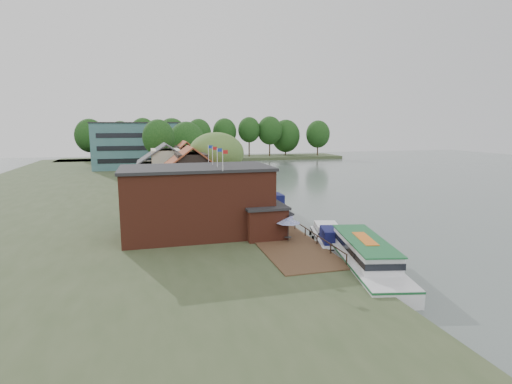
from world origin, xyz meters
TOP-DOWN VIEW (x-y plane):
  - ground at (0.00, 0.00)m, footprint 260.00×260.00m
  - land_bank at (-30.00, 35.00)m, footprint 50.00×140.00m
  - quay_deck at (-8.00, 10.00)m, footprint 6.00×50.00m
  - quay_rail at (-5.30, 10.50)m, footprint 0.20×49.00m
  - pub at (-14.00, -1.00)m, footprint 20.00×11.00m
  - hotel_block at (-22.00, 70.00)m, footprint 25.40×12.40m
  - cottage_a at (-15.00, 14.00)m, footprint 8.60×7.60m
  - cottage_b at (-18.00, 24.00)m, footprint 9.60×8.60m
  - cottage_c at (-14.00, 33.00)m, footprint 7.60×7.60m
  - willow at (-10.50, 19.00)m, footprint 8.60×8.60m
  - umbrella_0 at (-7.63, -6.21)m, footprint 2.44×2.44m
  - umbrella_1 at (-7.24, -3.85)m, footprint 2.09×2.09m
  - umbrella_2 at (-8.23, -1.71)m, footprint 2.16×2.16m
  - umbrella_3 at (-7.08, 2.52)m, footprint 2.11×2.11m
  - umbrella_4 at (-7.40, 4.30)m, footprint 2.02×2.02m
  - umbrella_5 at (-6.53, 7.04)m, footprint 1.95×1.95m
  - cruiser_0 at (-2.94, -5.80)m, footprint 5.66×10.40m
  - cruiser_1 at (-3.30, 14.05)m, footprint 3.53×10.63m
  - cruiser_2 at (-3.89, 23.60)m, footprint 6.14×10.46m
  - tour_boat at (-3.35, -13.86)m, footprint 6.71×14.25m
  - swan at (-0.96, -10.05)m, footprint 0.44×0.44m
  - bank_tree_0 at (-18.53, 41.50)m, footprint 6.40×6.40m
  - bank_tree_1 at (-12.04, 50.26)m, footprint 8.48×8.48m
  - bank_tree_2 at (-14.63, 58.27)m, footprint 7.11×7.11m
  - bank_tree_3 at (-12.11, 77.92)m, footprint 7.92×7.92m
  - bank_tree_4 at (-16.20, 87.94)m, footprint 6.19×6.19m
  - bank_tree_5 at (-11.16, 94.79)m, footprint 6.42×6.42m

SIDE VIEW (x-z plane):
  - ground at x=0.00m, z-range 0.00..0.00m
  - swan at x=-0.96m, z-range 0.00..0.44m
  - land_bank at x=-30.00m, z-range 0.00..1.00m
  - quay_deck at x=-8.00m, z-range 1.00..1.10m
  - cruiser_0 at x=-2.94m, z-range 0.00..2.40m
  - cruiser_2 at x=-3.89m, z-range 0.00..2.41m
  - cruiser_1 at x=-3.30m, z-range 0.00..2.60m
  - tour_boat at x=-3.35m, z-range 0.00..3.00m
  - quay_rail at x=-5.30m, z-range 1.00..2.00m
  - umbrella_0 at x=-7.63m, z-range 1.10..3.48m
  - umbrella_1 at x=-7.24m, z-range 1.10..3.48m
  - umbrella_2 at x=-8.23m, z-range 1.10..3.48m
  - umbrella_3 at x=-7.08m, z-range 1.10..3.48m
  - umbrella_4 at x=-7.40m, z-range 1.10..3.48m
  - umbrella_5 at x=-6.53m, z-range 1.10..3.48m
  - pub at x=-14.00m, z-range 1.00..8.30m
  - cottage_a at x=-15.00m, z-range 1.00..9.50m
  - cottage_b at x=-18.00m, z-range 1.00..9.50m
  - cottage_c at x=-14.00m, z-range 1.00..9.50m
  - willow at x=-10.50m, z-range 1.00..11.43m
  - bank_tree_2 at x=-14.63m, z-range 1.00..11.79m
  - bank_tree_5 at x=-11.16m, z-range 1.00..12.86m
  - bank_tree_4 at x=-16.20m, z-range 1.00..13.00m
  - bank_tree_3 at x=-12.11m, z-range 1.00..13.26m
  - hotel_block at x=-22.00m, z-range 1.00..13.30m
  - bank_tree_1 at x=-12.04m, z-range 1.00..13.31m
  - bank_tree_0 at x=-18.53m, z-range 1.00..13.66m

